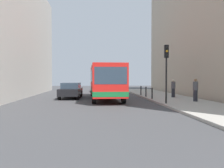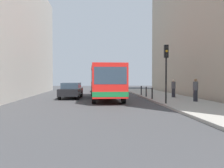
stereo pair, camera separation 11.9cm
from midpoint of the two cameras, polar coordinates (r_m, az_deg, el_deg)
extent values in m
plane|color=#424244|center=(18.44, 0.51, -4.56)|extent=(80.00, 80.00, 0.00)
cube|color=#ADA89E|center=(19.64, 16.45, -4.03)|extent=(4.40, 40.00, 0.15)
cube|color=red|center=(21.76, -1.49, 0.98)|extent=(2.70, 11.04, 2.50)
cube|color=#197238|center=(21.79, -1.48, -1.52)|extent=(2.72, 11.06, 0.36)
cube|color=#2D3D4C|center=(16.30, -0.16, 2.04)|extent=(2.26, 0.10, 1.20)
cube|color=#2D3D4C|center=(22.26, -1.58, 1.89)|extent=(2.69, 9.44, 1.00)
cylinder|color=black|center=(18.06, 2.96, -3.10)|extent=(0.30, 1.00, 1.00)
cylinder|color=black|center=(17.87, -4.24, -3.15)|extent=(0.30, 1.00, 1.00)
cylinder|color=black|center=(25.78, 0.43, -1.72)|extent=(0.30, 1.00, 1.00)
cylinder|color=black|center=(25.65, -4.61, -1.74)|extent=(0.30, 1.00, 1.00)
cube|color=black|center=(22.76, -9.64, -1.81)|extent=(2.01, 4.48, 0.64)
cube|color=#2D3D4C|center=(22.88, -9.59, -0.34)|extent=(1.72, 2.54, 0.52)
cylinder|color=black|center=(21.19, -8.00, -2.92)|extent=(0.25, 0.65, 0.64)
cylinder|color=black|center=(21.44, -12.37, -2.89)|extent=(0.25, 0.65, 0.64)
cylinder|color=black|center=(24.17, -7.21, -2.37)|extent=(0.25, 0.65, 0.64)
cylinder|color=black|center=(24.39, -11.05, -2.36)|extent=(0.25, 0.65, 0.64)
cube|color=maroon|center=(33.72, -2.80, -0.73)|extent=(2.01, 4.48, 0.64)
cube|color=#2D3D4C|center=(33.85, -2.80, 0.26)|extent=(1.72, 2.54, 0.52)
cylinder|color=black|center=(32.23, -1.40, -1.40)|extent=(0.25, 0.65, 0.64)
cylinder|color=black|center=(32.27, -4.31, -1.40)|extent=(0.25, 0.65, 0.64)
cylinder|color=black|center=(35.23, -1.41, -1.15)|extent=(0.25, 0.65, 0.64)
cylinder|color=black|center=(35.26, -4.08, -1.15)|extent=(0.25, 0.65, 0.64)
cylinder|color=black|center=(17.09, 13.03, 0.80)|extent=(0.12, 0.12, 3.20)
cube|color=black|center=(17.19, 13.07, 7.65)|extent=(0.28, 0.24, 0.90)
sphere|color=black|center=(17.10, 13.21, 8.63)|extent=(0.16, 0.16, 0.16)
sphere|color=orange|center=(17.07, 13.20, 7.69)|extent=(0.16, 0.16, 0.16)
sphere|color=black|center=(17.04, 13.20, 6.76)|extent=(0.16, 0.16, 0.16)
cylinder|color=black|center=(20.52, 9.77, -2.22)|extent=(0.11, 0.11, 0.95)
cylinder|color=black|center=(22.78, 8.34, -1.84)|extent=(0.11, 0.11, 0.95)
cylinder|color=black|center=(25.05, 7.17, -1.54)|extent=(0.11, 0.11, 0.95)
cylinder|color=#26262D|center=(19.19, 19.56, -2.68)|extent=(0.32, 0.32, 0.85)
cylinder|color=#4C4C51|center=(19.16, 19.58, -0.44)|extent=(0.38, 0.38, 0.66)
sphere|color=#8C6647|center=(19.15, 19.59, 0.89)|extent=(0.23, 0.23, 0.23)
cylinder|color=#26262D|center=(22.63, 14.68, -2.08)|extent=(0.32, 0.32, 0.81)
cylinder|color=#4C4C51|center=(22.59, 14.69, -0.27)|extent=(0.38, 0.38, 0.62)
sphere|color=beige|center=(22.58, 14.70, 0.81)|extent=(0.22, 0.22, 0.22)
camera|label=1|loc=(0.06, -89.83, 0.00)|focal=38.10mm
camera|label=2|loc=(0.06, 90.17, 0.00)|focal=38.10mm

